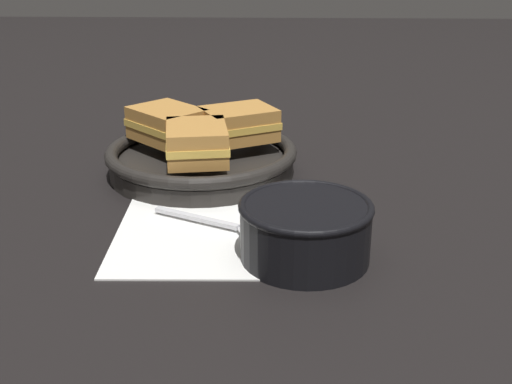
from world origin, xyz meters
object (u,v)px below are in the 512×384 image
sandwich_near_left (238,124)px  skillet (201,159)px  soup_bowl (305,227)px  sandwich_far_left (197,143)px  sandwich_near_right (167,124)px  spoon (241,228)px

sandwich_near_left → skillet: bearing=-150.6°
soup_bowl → sandwich_far_left: sandwich_far_left is taller
sandwich_near_right → sandwich_far_left: (0.05, -0.09, 0.00)m
spoon → sandwich_near_left: bearing=119.8°
soup_bowl → sandwich_far_left: size_ratio=1.24×
sandwich_near_right → sandwich_far_left: bearing=-58.6°
spoon → sandwich_near_right: bearing=143.5°
spoon → sandwich_near_left: (-0.02, 0.23, 0.06)m
soup_bowl → spoon: soup_bowl is taller
sandwich_near_right → sandwich_near_left: bearing=1.4°
soup_bowl → sandwich_near_left: 0.30m
soup_bowl → sandwich_far_left: 0.24m
spoon → sandwich_near_left: size_ratio=1.25×
spoon → sandwich_far_left: size_ratio=1.41×
sandwich_near_left → sandwich_near_right: same height
spoon → sandwich_far_left: 0.16m
spoon → skillet: bearing=134.5°
soup_bowl → sandwich_near_right: size_ratio=1.09×
skillet → sandwich_near_right: sandwich_near_right is taller
soup_bowl → sandwich_near_right: (-0.19, 0.28, 0.03)m
sandwich_near_right → sandwich_far_left: same height
skillet → sandwich_far_left: sandwich_far_left is taller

